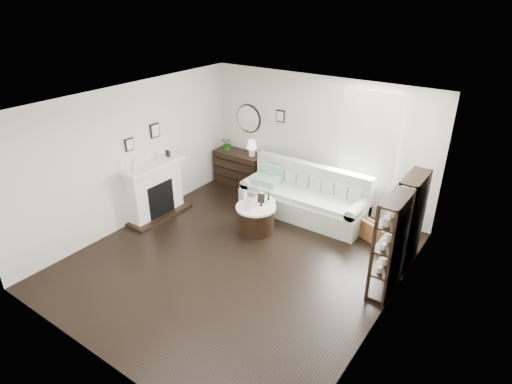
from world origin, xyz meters
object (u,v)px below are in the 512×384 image
Objects in this scene: sofa at (305,199)px; dresser at (240,169)px; drum_table at (256,218)px; pedestal_table at (264,202)px.

dresser is (-1.95, 0.39, 0.07)m from sofa.
pedestal_table reaches higher than drum_table.
pedestal_table is at bearing -115.96° from sofa.
pedestal_table is (-0.00, 0.27, 0.24)m from drum_table.
drum_table is (1.52, -1.52, -0.13)m from dresser.
pedestal_table is (-0.42, -0.87, 0.17)m from sofa.
dresser is at bearing 135.00° from drum_table.
pedestal_table is at bearing -39.55° from dresser.
sofa is at bearing 64.04° from pedestal_table.
drum_table is at bearing -45.00° from dresser.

